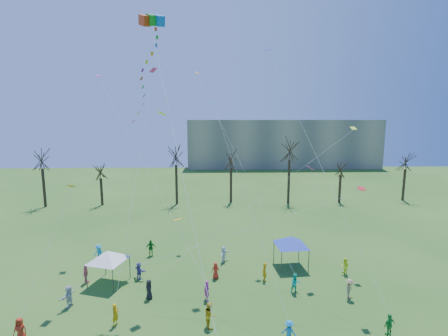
{
  "coord_description": "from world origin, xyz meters",
  "views": [
    {
      "loc": [
        0.34,
        -18.62,
        14.53
      ],
      "look_at": [
        1.01,
        5.0,
        11.0
      ],
      "focal_mm": 25.0,
      "sensor_mm": 36.0,
      "label": 1
    }
  ],
  "objects_px": {
    "canopy_tent_white": "(108,256)",
    "canopy_tent_blue": "(291,241)",
    "distant_building": "(282,143)",
    "big_box_kite": "(150,77)"
  },
  "relations": [
    {
      "from": "distant_building",
      "to": "big_box_kite",
      "type": "relative_size",
      "value": 2.38
    },
    {
      "from": "canopy_tent_white",
      "to": "canopy_tent_blue",
      "type": "xyz_separation_m",
      "value": [
        17.26,
        2.85,
        0.07
      ]
    },
    {
      "from": "canopy_tent_white",
      "to": "big_box_kite",
      "type": "bearing_deg",
      "value": -4.63
    },
    {
      "from": "canopy_tent_white",
      "to": "canopy_tent_blue",
      "type": "distance_m",
      "value": 17.49
    },
    {
      "from": "distant_building",
      "to": "canopy_tent_blue",
      "type": "relative_size",
      "value": 14.37
    },
    {
      "from": "distant_building",
      "to": "big_box_kite",
      "type": "bearing_deg",
      "value": -110.0
    },
    {
      "from": "big_box_kite",
      "to": "canopy_tent_white",
      "type": "distance_m",
      "value": 16.14
    },
    {
      "from": "canopy_tent_blue",
      "to": "big_box_kite",
      "type": "bearing_deg",
      "value": -166.09
    },
    {
      "from": "canopy_tent_blue",
      "to": "canopy_tent_white",
      "type": "bearing_deg",
      "value": -170.62
    },
    {
      "from": "big_box_kite",
      "to": "canopy_tent_blue",
      "type": "distance_m",
      "value": 20.42
    }
  ]
}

